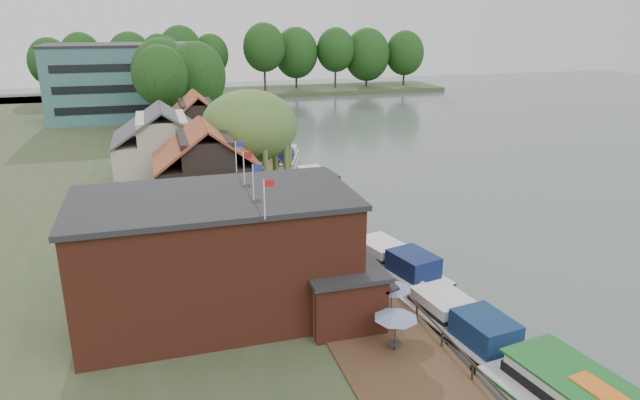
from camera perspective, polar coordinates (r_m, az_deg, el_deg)
ground at (r=40.44m, az=13.26°, el=-8.35°), size 260.00×260.00×0.00m
land_bank at (r=69.21m, az=-25.31°, el=1.91°), size 50.00×140.00×1.00m
quay_deck at (r=45.65m, az=-1.69°, el=-3.29°), size 6.00×50.00×0.10m
quay_rail at (r=46.65m, az=1.35°, el=-2.22°), size 0.20×49.00×1.00m
pub at (r=33.16m, az=-6.87°, el=-5.16°), size 20.00×11.00×7.30m
hotel_block at (r=101.72m, az=-18.64°, el=11.16°), size 25.40×12.40×12.30m
cottage_a at (r=46.95m, az=-11.30°, el=2.37°), size 8.60×7.60×8.50m
cottage_b at (r=56.51m, az=-15.37°, el=4.70°), size 9.60×8.60×8.50m
cottage_c at (r=65.49m, az=-12.13°, el=6.71°), size 7.60×7.60×8.50m
willow at (r=52.09m, az=-6.99°, el=5.21°), size 8.60×8.60×10.43m
umbrella_0 at (r=30.19m, az=7.53°, el=-12.69°), size 2.29×2.29×2.38m
umbrella_1 at (r=33.02m, az=7.14°, el=-9.81°), size 2.24×2.24×2.38m
umbrella_2 at (r=35.10m, az=3.91°, el=-7.94°), size 2.42×2.42×2.38m
umbrella_3 at (r=38.21m, az=1.98°, el=-5.67°), size 2.06×2.06×2.38m
umbrella_4 at (r=40.69m, az=1.20°, el=-4.14°), size 2.27×2.27×2.38m
umbrella_5 at (r=44.12m, az=-0.33°, el=-2.34°), size 2.32×2.32×2.38m
umbrella_6 at (r=47.25m, az=-0.80°, el=-0.94°), size 2.40×2.40×2.38m
cruiser_0 at (r=33.51m, az=13.86°, el=-11.73°), size 4.80×10.95×2.59m
cruiser_1 at (r=40.33m, az=7.47°, el=-6.06°), size 5.76×11.00×2.57m
cruiser_2 at (r=50.25m, az=1.81°, el=-1.03°), size 4.78×10.63×2.50m
cruiser_3 at (r=59.27m, az=-0.28°, el=1.98°), size 4.13×10.58×2.53m
cruiser_4 at (r=70.43m, az=-3.45°, el=4.43°), size 6.08×10.03×2.30m
bank_tree_0 at (r=74.66m, az=-15.46°, el=9.68°), size 6.60×6.60×13.29m
bank_tree_1 at (r=80.42m, az=-12.18°, el=10.52°), size 7.97×7.97×13.43m
bank_tree_2 at (r=87.92m, az=-15.44°, el=10.97°), size 8.66×8.66×13.68m
bank_tree_3 at (r=108.92m, az=-14.85°, el=11.84°), size 6.30×6.30×12.12m
bank_tree_4 at (r=119.24m, az=-15.68°, el=12.55°), size 6.56×6.56×13.30m
bank_tree_5 at (r=127.18m, az=-14.99°, el=12.74°), size 6.85×6.85×12.58m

